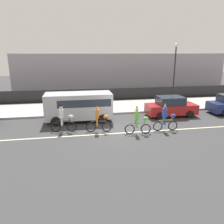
{
  "coord_description": "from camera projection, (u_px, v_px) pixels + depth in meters",
  "views": [
    {
      "loc": [
        -3.24,
        -13.72,
        5.14
      ],
      "look_at": [
        -0.61,
        1.2,
        1.0
      ],
      "focal_mm": 35.0,
      "sensor_mm": 36.0,
      "label": 1
    }
  ],
  "objects": [
    {
      "name": "ground_plane",
      "position": [
        124.0,
        130.0,
        14.93
      ],
      "size": [
        80.0,
        80.0,
        0.0
      ],
      "primitive_type": "plane",
      "color": "#38383A"
    },
    {
      "name": "road_centre_line",
      "position": [
        126.0,
        133.0,
        14.46
      ],
      "size": [
        36.0,
        0.14,
        0.01
      ],
      "primitive_type": "cube",
      "color": "beige",
      "rests_on": "ground"
    },
    {
      "name": "sidewalk_curb",
      "position": [
        109.0,
        107.0,
        21.09
      ],
      "size": [
        60.0,
        5.0,
        0.15
      ],
      "primitive_type": "cube",
      "color": "#ADAAA3",
      "rests_on": "ground"
    },
    {
      "name": "fence_line",
      "position": [
        104.0,
        95.0,
        23.68
      ],
      "size": [
        40.0,
        0.08,
        1.4
      ],
      "primitive_type": "cube",
      "color": "black",
      "rests_on": "ground"
    },
    {
      "name": "building_backdrop",
      "position": [
        119.0,
        71.0,
        31.93
      ],
      "size": [
        28.0,
        8.0,
        5.04
      ],
      "primitive_type": "cube",
      "color": "#99939E",
      "rests_on": "ground"
    },
    {
      "name": "parade_cyclist_zebra",
      "position": [
        64.0,
        120.0,
        14.44
      ],
      "size": [
        1.72,
        0.51,
        1.92
      ],
      "color": "black",
      "rests_on": "ground"
    },
    {
      "name": "parade_cyclist_orange",
      "position": [
        99.0,
        120.0,
        14.4
      ],
      "size": [
        1.72,
        0.5,
        1.92
      ],
      "color": "black",
      "rests_on": "ground"
    },
    {
      "name": "parade_cyclist_lime",
      "position": [
        138.0,
        122.0,
        14.04
      ],
      "size": [
        1.72,
        0.5,
        1.92
      ],
      "color": "black",
      "rests_on": "ground"
    },
    {
      "name": "parade_cyclist_cobalt",
      "position": [
        166.0,
        119.0,
        14.62
      ],
      "size": [
        1.72,
        0.5,
        1.92
      ],
      "color": "black",
      "rests_on": "ground"
    },
    {
      "name": "parked_van_silver",
      "position": [
        80.0,
        105.0,
        16.68
      ],
      "size": [
        5.0,
        2.22,
        2.18
      ],
      "color": "silver",
      "rests_on": "ground"
    },
    {
      "name": "parked_car_red",
      "position": [
        171.0,
        107.0,
        18.15
      ],
      "size": [
        4.1,
        1.92,
        1.64
      ],
      "color": "#AD1E1E",
      "rests_on": "ground"
    },
    {
      "name": "street_lamp_post",
      "position": [
        175.0,
        64.0,
        21.8
      ],
      "size": [
        0.36,
        0.36,
        5.86
      ],
      "color": "black",
      "rests_on": "sidewalk_curb"
    }
  ]
}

